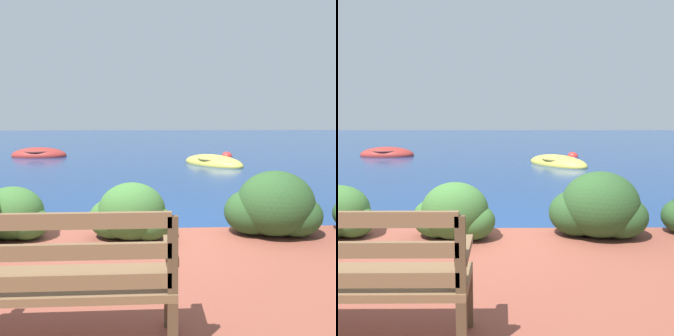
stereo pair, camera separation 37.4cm
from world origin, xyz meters
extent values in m
plane|color=navy|center=(0.00, 0.00, 0.00)|extent=(80.00, 80.00, 0.00)
cube|color=brown|center=(0.09, -2.29, 0.42)|extent=(0.06, 0.06, 0.40)
cube|color=brown|center=(0.09, -2.71, 0.42)|extent=(0.06, 0.06, 0.40)
cube|color=brown|center=(-0.58, -2.50, 0.65)|extent=(1.41, 0.48, 0.05)
cube|color=brown|center=(-0.58, -2.71, 0.75)|extent=(1.34, 0.04, 0.09)
cube|color=brown|center=(-0.58, -2.71, 0.93)|extent=(1.34, 0.04, 0.09)
cube|color=brown|center=(-0.58, -2.71, 1.10)|extent=(1.34, 0.04, 0.09)
cube|color=brown|center=(0.09, -2.71, 0.90)|extent=(0.06, 0.04, 0.45)
cube|color=brown|center=(0.09, -2.50, 0.85)|extent=(0.07, 0.43, 0.05)
ellipsoid|color=#38662D|center=(-1.65, -0.31, 0.53)|extent=(0.73, 0.66, 0.62)
ellipsoid|color=#38662D|center=(-1.46, -0.34, 0.42)|extent=(0.51, 0.46, 0.40)
ellipsoid|color=#38662D|center=(-0.23, -0.40, 0.56)|extent=(0.80, 0.72, 0.68)
ellipsoid|color=#38662D|center=(-0.45, -0.34, 0.46)|extent=(0.60, 0.54, 0.48)
ellipsoid|color=#38662D|center=(-0.03, -0.44, 0.44)|extent=(0.56, 0.50, 0.44)
ellipsoid|color=#284C23|center=(1.50, -0.35, 0.62)|extent=(0.93, 0.84, 0.79)
ellipsoid|color=#284C23|center=(1.24, -0.28, 0.50)|extent=(0.70, 0.63, 0.56)
ellipsoid|color=#284C23|center=(1.73, -0.40, 0.48)|extent=(0.65, 0.59, 0.51)
ellipsoid|color=#DBC64C|center=(2.22, 8.02, 0.05)|extent=(2.36, 2.64, 0.61)
torus|color=olive|center=(2.22, 8.02, 0.21)|extent=(1.52, 1.52, 0.07)
cube|color=#846647|center=(1.99, 8.32, 0.18)|extent=(0.75, 0.61, 0.04)
cube|color=#846647|center=(2.41, 7.77, 0.18)|extent=(0.75, 0.61, 0.04)
ellipsoid|color=#9E2D28|center=(-4.53, 10.97, 0.05)|extent=(2.31, 1.37, 0.68)
torus|color=brown|center=(-4.53, 10.97, 0.24)|extent=(1.33, 1.33, 0.07)
cube|color=#846647|center=(-4.87, 10.98, 0.21)|extent=(0.17, 1.02, 0.04)
cube|color=#846647|center=(-4.25, 10.96, 0.21)|extent=(0.17, 1.02, 0.04)
sphere|color=red|center=(3.06, 9.70, 0.08)|extent=(0.43, 0.43, 0.43)
torus|color=navy|center=(3.06, 9.70, 0.08)|extent=(0.47, 0.47, 0.05)
camera|label=1|loc=(-0.04, -4.71, 1.67)|focal=40.00mm
camera|label=2|loc=(0.33, -4.72, 1.67)|focal=40.00mm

